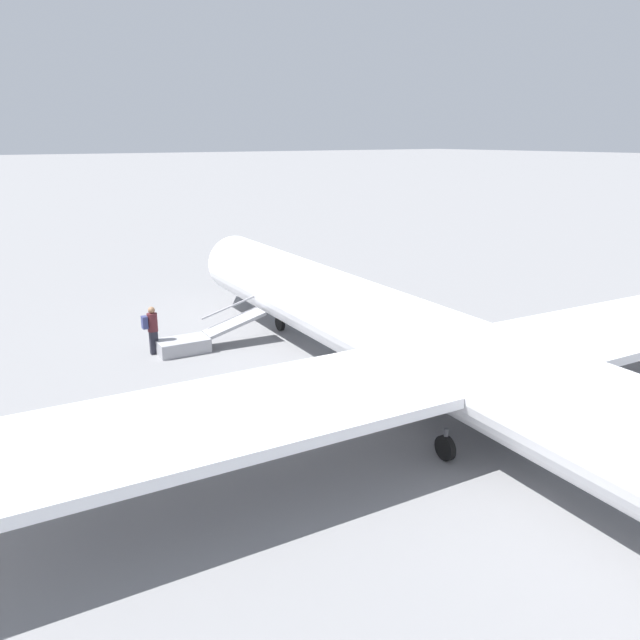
% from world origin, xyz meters
% --- Properties ---
extents(ground_plane, '(600.00, 600.00, 0.00)m').
position_xyz_m(ground_plane, '(0.00, 0.00, 0.00)').
color(ground_plane, slate).
extents(airplane_main, '(32.72, 25.13, 6.55)m').
position_xyz_m(airplane_main, '(-0.95, 0.09, 1.95)').
color(airplane_main, white).
rests_on(airplane_main, ground).
extents(boarding_stairs, '(1.36, 4.09, 1.65)m').
position_xyz_m(boarding_stairs, '(8.30, 3.05, 0.37)').
color(boarding_stairs, '#99999E').
rests_on(boarding_stairs, ground).
extents(passenger, '(0.36, 0.55, 1.74)m').
position_xyz_m(passenger, '(8.76, 4.40, 1.00)').
color(passenger, '#23232D').
rests_on(passenger, ground).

